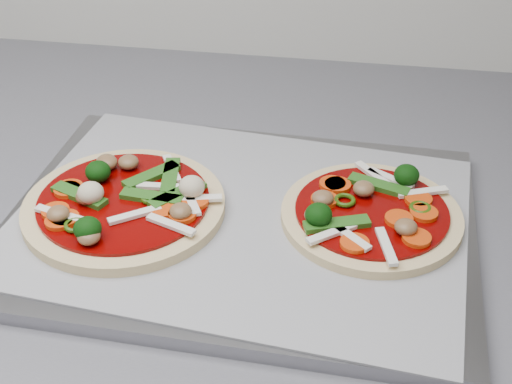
# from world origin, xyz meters

# --- Properties ---
(baking_tray) EXTENTS (0.43, 0.33, 0.01)m
(baking_tray) POSITION_xyz_m (0.42, 1.22, 0.91)
(baking_tray) COLOR gray
(baking_tray) RESTS_ON countertop
(parchment) EXTENTS (0.43, 0.33, 0.00)m
(parchment) POSITION_xyz_m (0.42, 1.22, 0.91)
(parchment) COLOR #95959A
(parchment) RESTS_ON baking_tray
(pizza_left) EXTENTS (0.21, 0.21, 0.03)m
(pizza_left) POSITION_xyz_m (0.31, 1.20, 0.93)
(pizza_left) COLOR #D2BB81
(pizza_left) RESTS_ON parchment
(pizza_right) EXTENTS (0.17, 0.17, 0.03)m
(pizza_right) POSITION_xyz_m (0.53, 1.23, 0.92)
(pizza_right) COLOR #D2BB81
(pizza_right) RESTS_ON parchment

